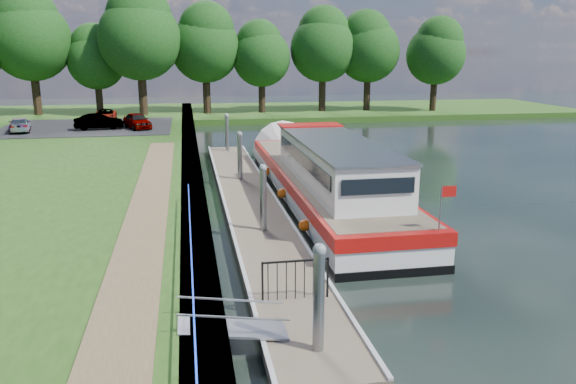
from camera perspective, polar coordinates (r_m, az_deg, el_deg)
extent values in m
plane|color=black|center=(13.90, 2.55, -16.11)|extent=(160.00, 160.00, 0.00)
cube|color=#473D2D|center=(27.51, -9.64, -0.03)|extent=(1.10, 90.00, 0.78)
cube|color=#224513|center=(65.73, 2.70, 8.19)|extent=(60.00, 18.00, 0.60)
cube|color=brown|center=(20.72, -14.48, -3.77)|extent=(1.60, 40.00, 0.05)
cube|color=black|center=(50.77, -19.75, 6.24)|extent=(14.00, 12.00, 0.06)
cube|color=#0C2DBF|center=(15.70, -9.78, -6.69)|extent=(0.04, 18.00, 0.04)
cube|color=#0C2DBF|center=(15.83, -9.73, -7.88)|extent=(0.03, 18.00, 0.03)
cylinder|color=#0C2DBF|center=(11.33, -9.31, -17.21)|extent=(0.04, 0.04, 0.72)
cylinder|color=#0C2DBF|center=(13.09, -9.52, -12.70)|extent=(0.04, 0.04, 0.72)
cylinder|color=#0C2DBF|center=(14.90, -9.67, -9.26)|extent=(0.04, 0.04, 0.72)
cylinder|color=#0C2DBF|center=(16.76, -9.78, -6.58)|extent=(0.04, 0.04, 0.72)
cylinder|color=#0C2DBF|center=(18.65, -9.87, -4.44)|extent=(0.04, 0.04, 0.72)
cylinder|color=#0C2DBF|center=(20.56, -9.95, -2.70)|extent=(0.04, 0.04, 0.72)
cylinder|color=#0C2DBF|center=(22.48, -10.01, -1.25)|extent=(0.04, 0.04, 0.72)
cylinder|color=#0C2DBF|center=(24.42, -10.06, -0.03)|extent=(0.04, 0.04, 0.72)
cube|color=brown|center=(25.75, -3.88, -1.07)|extent=(2.50, 30.00, 0.24)
cube|color=#9EA0A3|center=(14.73, 1.66, -14.02)|extent=(2.30, 5.00, 0.30)
cube|color=#9EA0A3|center=(22.01, -2.67, -4.33)|extent=(2.30, 5.00, 0.30)
cube|color=#9EA0A3|center=(29.66, -4.75, 0.48)|extent=(2.30, 5.00, 0.30)
cube|color=#9EA0A3|center=(37.46, -5.98, 3.30)|extent=(2.30, 5.00, 0.30)
cube|color=#9EA0A3|center=(25.86, -1.26, -0.63)|extent=(0.12, 30.00, 0.06)
cube|color=#9EA0A3|center=(25.61, -6.53, -0.87)|extent=(0.12, 30.00, 0.06)
cylinder|color=gray|center=(12.95, 3.11, -12.98)|extent=(0.26, 0.26, 3.40)
sphere|color=gray|center=(12.27, 3.21, -5.89)|extent=(0.30, 0.30, 0.30)
cylinder|color=gray|center=(21.22, -2.52, -2.06)|extent=(0.26, 0.26, 3.40)
sphere|color=gray|center=(20.82, -2.57, 2.44)|extent=(0.30, 0.30, 0.30)
cylinder|color=gray|center=(29.92, -4.89, 2.66)|extent=(0.26, 0.26, 3.40)
sphere|color=gray|center=(29.63, -4.96, 5.88)|extent=(0.30, 0.30, 0.30)
cylinder|color=gray|center=(38.76, -6.19, 5.23)|extent=(0.26, 0.26, 3.40)
sphere|color=gray|center=(38.53, -6.26, 7.73)|extent=(0.30, 0.30, 0.30)
cube|color=#A5A8AD|center=(13.80, -5.62, -13.56)|extent=(2.58, 1.00, 0.43)
cube|color=#A5A8AD|center=(13.15, -5.50, -12.59)|extent=(2.58, 0.04, 0.41)
cube|color=#A5A8AD|center=(14.01, -5.84, -10.85)|extent=(2.58, 0.04, 0.41)
cube|color=black|center=(15.26, -2.61, -9.13)|extent=(0.05, 0.05, 1.15)
cube|color=black|center=(15.58, 4.04, -8.65)|extent=(0.05, 0.05, 1.15)
cube|color=black|center=(15.19, 0.76, -7.02)|extent=(1.85, 0.05, 0.05)
cube|color=black|center=(15.28, -2.05, -9.09)|extent=(0.02, 0.02, 1.10)
cube|color=black|center=(15.31, -1.11, -9.03)|extent=(0.02, 0.02, 1.10)
cube|color=black|center=(15.35, -0.18, -8.97)|extent=(0.02, 0.02, 1.10)
cube|color=black|center=(15.39, 0.75, -8.90)|extent=(0.02, 0.02, 1.10)
cube|color=black|center=(15.44, 1.67, -8.83)|extent=(0.02, 0.02, 1.10)
cube|color=black|center=(15.49, 2.59, -8.76)|extent=(0.02, 0.02, 1.10)
cube|color=black|center=(15.54, 3.50, -8.69)|extent=(0.02, 0.02, 1.10)
cube|color=black|center=(27.37, 3.40, -0.72)|extent=(4.00, 20.00, 0.55)
cube|color=silver|center=(27.22, 3.42, 0.51)|extent=(3.96, 19.90, 0.65)
cube|color=#A60E0B|center=(27.10, 3.44, 1.66)|extent=(4.04, 20.00, 0.48)
cube|color=brown|center=(27.05, 3.45, 2.15)|extent=(3.68, 19.20, 0.04)
cone|color=silver|center=(37.21, -0.38, 4.09)|extent=(4.00, 1.50, 4.00)
cube|color=silver|center=(24.50, 4.86, 2.98)|extent=(3.00, 11.00, 1.75)
cube|color=gray|center=(24.34, 4.91, 5.10)|extent=(3.10, 11.20, 0.10)
cube|color=black|center=(24.10, 1.38, 3.45)|extent=(0.04, 10.00, 0.55)
cube|color=black|center=(24.89, 8.26, 3.64)|extent=(0.04, 10.00, 0.55)
cube|color=black|center=(29.77, 2.08, 5.47)|extent=(2.60, 0.04, 0.55)
cube|color=black|center=(19.27, 9.17, 0.57)|extent=(2.60, 0.04, 0.55)
cube|color=#A60E0B|center=(29.33, 2.24, 6.82)|extent=(3.20, 1.60, 0.06)
cylinder|color=gray|center=(18.46, 15.21, -1.63)|extent=(0.05, 0.05, 1.50)
cube|color=#A60E0B|center=(18.43, 16.02, 0.06)|extent=(0.50, 0.02, 0.35)
sphere|color=orange|center=(21.12, 1.67, -3.41)|extent=(0.44, 0.44, 0.44)
sphere|color=orange|center=(25.84, -0.62, -0.14)|extent=(0.44, 0.44, 0.44)
sphere|color=orange|center=(30.66, -2.21, 2.12)|extent=(0.44, 0.44, 0.44)
imported|color=#594C47|center=(21.09, 4.03, 1.19)|extent=(0.58, 0.72, 1.72)
cylinder|color=#332316|center=(62.97, -24.18, 8.94)|extent=(0.83, 0.83, 4.21)
sphere|color=#113710|center=(62.83, -24.68, 13.81)|extent=(7.95, 7.95, 7.95)
sphere|color=#113710|center=(63.06, -25.05, 15.59)|extent=(6.31, 6.31, 6.31)
cylinder|color=#332316|center=(62.39, -18.61, 8.88)|extent=(0.70, 0.70, 3.10)
sphere|color=#113710|center=(62.21, -18.90, 12.51)|extent=(5.85, 5.85, 5.85)
sphere|color=#113710|center=(62.39, -19.15, 13.84)|extent=(4.65, 4.65, 4.65)
cylinder|color=#332316|center=(59.37, -14.53, 9.51)|extent=(0.84, 0.84, 4.29)
sphere|color=#113710|center=(59.23, -14.86, 14.80)|extent=(8.10, 8.10, 8.10)
sphere|color=#113710|center=(59.45, -14.93, 16.75)|extent=(6.44, 6.44, 6.44)
cylinder|color=#332316|center=(61.27, -8.25, 9.72)|extent=(0.79, 0.79, 3.83)
sphere|color=#113710|center=(61.11, -8.42, 14.30)|extent=(7.24, 7.24, 7.24)
sphere|color=#113710|center=(60.94, -8.29, 16.01)|extent=(5.75, 5.75, 5.75)
cylinder|color=#332316|center=(61.54, -2.66, 9.60)|extent=(0.72, 0.72, 3.26)
sphere|color=#113710|center=(61.36, -2.71, 13.48)|extent=(6.16, 6.16, 6.16)
sphere|color=#113710|center=(61.59, -2.94, 14.91)|extent=(4.89, 4.89, 4.89)
cylinder|color=#332316|center=(63.06, 3.49, 9.93)|extent=(0.78, 0.78, 3.77)
sphere|color=#113710|center=(62.91, 3.56, 14.31)|extent=(7.13, 7.13, 7.13)
sphere|color=#113710|center=(63.20, 3.64, 15.93)|extent=(5.66, 5.66, 5.66)
cylinder|color=#332316|center=(64.51, 8.02, 9.86)|extent=(0.77, 0.77, 3.65)
sphere|color=#113710|center=(64.35, 8.16, 14.00)|extent=(6.89, 6.89, 6.89)
sphere|color=#113710|center=(64.28, 7.90, 15.55)|extent=(5.47, 5.47, 5.47)
cylinder|color=#332316|center=(65.37, 14.54, 9.50)|extent=(0.74, 0.74, 3.41)
sphere|color=#113710|center=(65.21, 14.78, 13.31)|extent=(6.43, 6.43, 6.43)
sphere|color=#113710|center=(65.11, 15.14, 14.71)|extent=(5.11, 5.11, 5.11)
imported|color=#999999|center=(48.16, -15.07, 7.01)|extent=(2.82, 4.10, 1.30)
imported|color=#999999|center=(48.51, -18.67, 6.79)|extent=(4.00, 1.88, 1.27)
imported|color=#999999|center=(49.39, -25.57, 6.17)|extent=(2.29, 4.04, 1.10)
imported|color=#999999|center=(53.87, -18.07, 7.40)|extent=(2.06, 4.09, 1.11)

